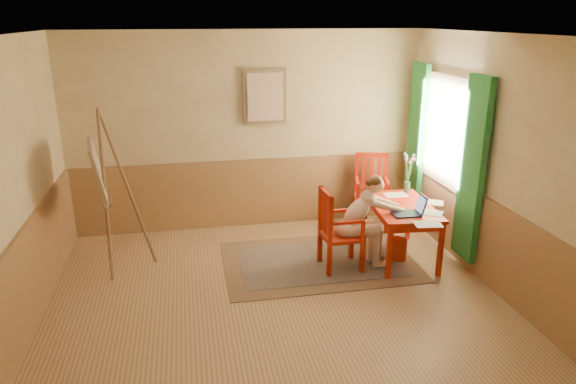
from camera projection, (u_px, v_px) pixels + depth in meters
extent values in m
cube|color=tan|center=(275.00, 300.00, 5.77)|extent=(5.00, 4.50, 0.02)
cube|color=white|center=(273.00, 33.00, 4.87)|extent=(5.00, 4.50, 0.02)
cube|color=tan|center=(248.00, 132.00, 7.42)|extent=(5.00, 0.02, 2.80)
cube|color=tan|center=(336.00, 284.00, 3.22)|extent=(5.00, 0.02, 2.80)
cube|color=tan|center=(9.00, 193.00, 4.86)|extent=(0.02, 4.50, 2.80)
cube|color=tan|center=(498.00, 165.00, 5.78)|extent=(0.02, 4.50, 2.80)
cube|color=#A37444|center=(249.00, 193.00, 7.68)|extent=(5.00, 0.04, 1.00)
cube|color=#A37444|center=(28.00, 279.00, 5.15)|extent=(0.04, 4.50, 1.00)
cube|color=#A37444|center=(485.00, 240.00, 6.06)|extent=(0.04, 4.50, 1.00)
cube|color=white|center=(448.00, 131.00, 6.74)|extent=(0.02, 1.00, 1.30)
cube|color=#8B6E4F|center=(447.00, 131.00, 6.74)|extent=(0.03, 1.12, 1.42)
cube|color=green|center=(472.00, 171.00, 6.10)|extent=(0.08, 0.45, 2.20)
cube|color=green|center=(416.00, 141.00, 7.55)|extent=(0.08, 0.45, 2.20)
cube|color=#8B6E4F|center=(265.00, 97.00, 7.26)|extent=(0.60, 0.04, 0.76)
cube|color=beige|center=(265.00, 97.00, 7.23)|extent=(0.50, 0.02, 0.66)
cube|color=#8C7251|center=(319.00, 262.00, 6.63)|extent=(2.41, 1.61, 0.01)
cube|color=black|center=(319.00, 261.00, 6.63)|extent=(2.01, 1.21, 0.01)
cube|color=red|center=(402.00, 207.00, 6.54)|extent=(0.80, 1.25, 0.04)
cube|color=red|center=(401.00, 212.00, 6.56)|extent=(0.70, 1.14, 0.10)
cube|color=red|center=(389.00, 253.00, 6.10)|extent=(0.06, 0.06, 0.68)
cube|color=red|center=(440.00, 250.00, 6.17)|extent=(0.06, 0.06, 0.68)
cube|color=red|center=(365.00, 218.00, 7.14)|extent=(0.06, 0.06, 0.68)
cube|color=red|center=(409.00, 216.00, 7.21)|extent=(0.06, 0.06, 0.68)
cube|color=red|center=(341.00, 236.00, 6.34)|extent=(0.48, 0.46, 0.05)
cube|color=red|center=(329.00, 261.00, 6.19)|extent=(0.05, 0.05, 0.41)
cube|color=red|center=(362.00, 258.00, 6.28)|extent=(0.05, 0.05, 0.41)
cube|color=red|center=(320.00, 248.00, 6.55)|extent=(0.05, 0.05, 0.41)
cube|color=red|center=(351.00, 245.00, 6.64)|extent=(0.05, 0.05, 0.41)
cube|color=red|center=(330.00, 220.00, 6.02)|extent=(0.05, 0.05, 0.56)
cube|color=red|center=(321.00, 208.00, 6.38)|extent=(0.05, 0.05, 0.56)
cube|color=red|center=(326.00, 194.00, 6.12)|extent=(0.07, 0.45, 0.06)
cube|color=red|center=(328.00, 218.00, 6.11)|extent=(0.03, 0.05, 0.46)
cube|color=red|center=(325.00, 215.00, 6.20)|extent=(0.03, 0.05, 0.46)
cube|color=red|center=(323.00, 212.00, 6.30)|extent=(0.03, 0.05, 0.46)
cube|color=red|center=(347.00, 223.00, 6.08)|extent=(0.42, 0.06, 0.04)
cube|color=red|center=(363.00, 230.00, 6.16)|extent=(0.04, 0.04, 0.22)
cube|color=red|center=(337.00, 211.00, 6.44)|extent=(0.42, 0.06, 0.04)
cube|color=red|center=(352.00, 218.00, 6.52)|extent=(0.04, 0.04, 0.22)
cube|color=red|center=(371.00, 198.00, 7.57)|extent=(0.59, 0.60, 0.05)
cube|color=red|center=(355.00, 208.00, 7.88)|extent=(0.07, 0.07, 0.44)
cube|color=red|center=(357.00, 219.00, 7.46)|extent=(0.07, 0.07, 0.44)
cube|color=red|center=(383.00, 209.00, 7.85)|extent=(0.07, 0.07, 0.44)
cube|color=red|center=(386.00, 219.00, 7.43)|extent=(0.07, 0.07, 0.44)
cube|color=red|center=(357.00, 172.00, 7.69)|extent=(0.07, 0.07, 0.59)
cube|color=red|center=(386.00, 173.00, 7.66)|extent=(0.07, 0.07, 0.59)
cube|color=red|center=(372.00, 155.00, 7.60)|extent=(0.47, 0.18, 0.06)
cube|color=red|center=(364.00, 173.00, 7.69)|extent=(0.06, 0.04, 0.49)
cube|color=red|center=(371.00, 173.00, 7.69)|extent=(0.06, 0.04, 0.49)
cube|color=red|center=(379.00, 174.00, 7.68)|extent=(0.06, 0.04, 0.49)
cube|color=red|center=(357.00, 180.00, 7.50)|extent=(0.16, 0.44, 0.04)
cube|color=red|center=(358.00, 193.00, 7.34)|extent=(0.05, 0.05, 0.24)
cube|color=red|center=(387.00, 181.00, 7.48)|extent=(0.16, 0.44, 0.04)
cube|color=red|center=(388.00, 194.00, 7.31)|extent=(0.05, 0.05, 0.24)
ellipsoid|color=beige|center=(345.00, 229.00, 6.33)|extent=(0.27, 0.34, 0.21)
cylinder|color=beige|center=(363.00, 231.00, 6.30)|extent=(0.41, 0.16, 0.15)
cylinder|color=beige|center=(358.00, 226.00, 6.45)|extent=(0.41, 0.16, 0.15)
cylinder|color=beige|center=(377.00, 248.00, 6.42)|extent=(0.11, 0.11, 0.47)
cylinder|color=beige|center=(372.00, 242.00, 6.57)|extent=(0.11, 0.11, 0.47)
cube|color=beige|center=(380.00, 264.00, 6.50)|extent=(0.20, 0.09, 0.07)
cube|color=beige|center=(375.00, 258.00, 6.65)|extent=(0.20, 0.09, 0.07)
ellipsoid|color=beige|center=(357.00, 212.00, 6.29)|extent=(0.46, 0.28, 0.49)
ellipsoid|color=beige|center=(368.00, 198.00, 6.26)|extent=(0.19, 0.28, 0.17)
sphere|color=beige|center=(377.00, 185.00, 6.24)|extent=(0.19, 0.19, 0.18)
ellipsoid|color=#4D2F13|center=(375.00, 181.00, 6.22)|extent=(0.18, 0.19, 0.13)
sphere|color=#4D2F13|center=(370.00, 182.00, 6.20)|extent=(0.10, 0.10, 0.10)
cylinder|color=beige|center=(379.00, 205.00, 6.17)|extent=(0.21, 0.10, 0.14)
cylinder|color=beige|center=(395.00, 209.00, 6.26)|extent=(0.28, 0.14, 0.16)
sphere|color=beige|center=(386.00, 207.00, 6.19)|extent=(0.08, 0.08, 0.08)
sphere|color=beige|center=(402.00, 211.00, 6.33)|extent=(0.07, 0.07, 0.07)
cylinder|color=beige|center=(371.00, 197.00, 6.42)|extent=(0.21, 0.11, 0.14)
cylinder|color=beige|center=(387.00, 202.00, 6.48)|extent=(0.28, 0.12, 0.16)
sphere|color=beige|center=(377.00, 199.00, 6.46)|extent=(0.08, 0.08, 0.08)
sphere|color=beige|center=(396.00, 206.00, 6.49)|extent=(0.07, 0.07, 0.07)
cube|color=#1E2338|center=(406.00, 214.00, 6.21)|extent=(0.32, 0.24, 0.02)
cube|color=#2D3342|center=(406.00, 214.00, 6.21)|extent=(0.28, 0.19, 0.00)
cube|color=#1E2338|center=(421.00, 204.00, 6.21)|extent=(0.07, 0.23, 0.21)
cube|color=#99BFF2|center=(420.00, 204.00, 6.21)|extent=(0.06, 0.19, 0.17)
cube|color=white|center=(428.00, 224.00, 5.93)|extent=(0.33, 0.26, 0.00)
cube|color=white|center=(431.00, 202.00, 6.62)|extent=(0.37, 0.34, 0.00)
cube|color=white|center=(396.00, 195.00, 6.89)|extent=(0.31, 0.22, 0.00)
cube|color=white|center=(430.00, 213.00, 6.28)|extent=(0.37, 0.35, 0.00)
cylinder|color=#3F724C|center=(407.00, 187.00, 7.01)|extent=(0.11, 0.11, 0.14)
cylinder|color=#3F7233|center=(406.00, 169.00, 6.98)|extent=(0.02, 0.12, 0.37)
sphere|color=#728CD8|center=(405.00, 155.00, 6.98)|extent=(0.07, 0.07, 0.06)
cylinder|color=#3F7233|center=(407.00, 170.00, 6.90)|extent=(0.07, 0.07, 0.39)
sphere|color=pink|center=(407.00, 157.00, 6.81)|extent=(0.05, 0.05, 0.04)
cylinder|color=#3F7233|center=(409.00, 173.00, 6.96)|extent=(0.03, 0.03, 0.28)
sphere|color=pink|center=(410.00, 162.00, 6.93)|extent=(0.06, 0.06, 0.04)
cylinder|color=#3F7233|center=(407.00, 171.00, 6.89)|extent=(0.09, 0.09, 0.36)
sphere|color=#728CD8|center=(406.00, 159.00, 6.79)|extent=(0.06, 0.06, 0.05)
cylinder|color=#3F7233|center=(411.00, 171.00, 6.97)|extent=(0.10, 0.05, 0.32)
sphere|color=pink|center=(414.00, 159.00, 6.95)|extent=(0.06, 0.06, 0.05)
cylinder|color=#3F7233|center=(409.00, 171.00, 6.96)|extent=(0.06, 0.03, 0.32)
sphere|color=pink|center=(412.00, 159.00, 6.92)|extent=(0.05, 0.05, 0.04)
cylinder|color=#3F7233|center=(410.00, 169.00, 6.97)|extent=(0.09, 0.07, 0.37)
sphere|color=#728CD8|center=(413.00, 155.00, 6.95)|extent=(0.05, 0.05, 0.04)
cylinder|color=red|center=(396.00, 249.00, 6.67)|extent=(0.34, 0.34, 0.27)
cylinder|color=brown|center=(105.00, 196.00, 6.01)|extent=(0.04, 0.37, 2.00)
cylinder|color=brown|center=(104.00, 188.00, 6.29)|extent=(0.15, 0.36, 2.00)
cylinder|color=brown|center=(129.00, 190.00, 6.24)|extent=(0.52, 0.12, 2.00)
cylinder|color=brown|center=(103.00, 199.00, 6.17)|extent=(0.12, 0.56, 0.03)
cube|color=brown|center=(109.00, 198.00, 6.19)|extent=(0.16, 0.61, 0.03)
cube|color=#8B6E4F|center=(98.00, 171.00, 6.05)|extent=(0.29, 0.90, 0.66)
cube|color=beige|center=(99.00, 170.00, 6.05)|extent=(0.24, 0.80, 0.57)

